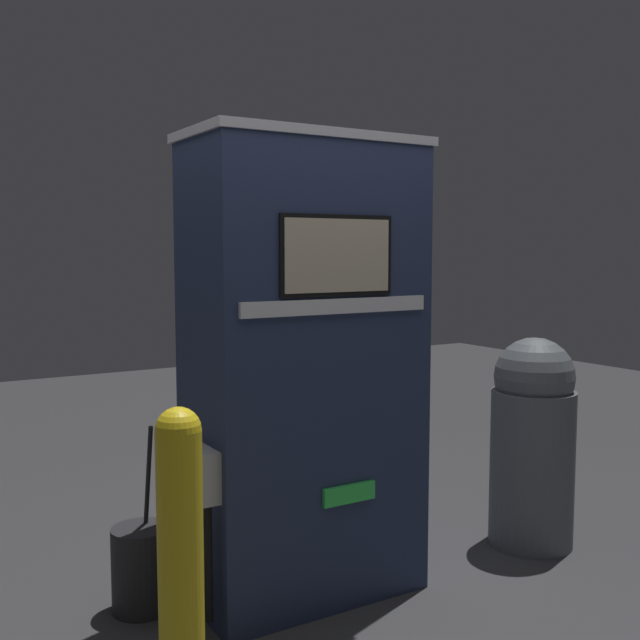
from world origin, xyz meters
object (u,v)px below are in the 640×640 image
at_px(trash_bin, 533,440).
at_px(squeegee_bucket, 142,568).
at_px(safety_bollard, 181,556).
at_px(gas_pump, 305,370).

height_order(trash_bin, squeegee_bucket, trash_bin).
bearing_deg(safety_bollard, trash_bin, 11.70).
distance_m(gas_pump, squeegee_bucket, 1.14).
bearing_deg(trash_bin, squeegee_bucket, 169.91).
bearing_deg(gas_pump, trash_bin, -5.95).
bearing_deg(gas_pump, squeegee_bucket, 162.39).
relative_size(gas_pump, squeegee_bucket, 2.51).
xyz_separation_m(safety_bollard, squeegee_bucket, (0.12, 0.81, -0.38)).
xyz_separation_m(gas_pump, safety_bollard, (-0.83, -0.59, -0.49)).
bearing_deg(squeegee_bucket, safety_bollard, -98.36).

